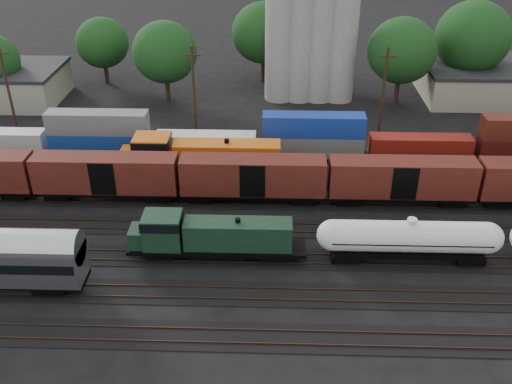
{
  "coord_description": "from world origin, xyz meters",
  "views": [
    {
      "loc": [
        -1.91,
        -46.98,
        31.38
      ],
      "look_at": [
        -3.45,
        2.0,
        3.0
      ],
      "focal_mm": 40.0,
      "sensor_mm": 36.0,
      "label": 1
    }
  ],
  "objects_px": {
    "grain_silo": "(310,24)",
    "green_locomotive": "(207,236)",
    "tank_car_a": "(409,238)",
    "orange_locomotive": "(197,157)"
  },
  "relations": [
    {
      "from": "orange_locomotive",
      "to": "grain_silo",
      "type": "relative_size",
      "value": 0.68
    },
    {
      "from": "green_locomotive",
      "to": "orange_locomotive",
      "type": "xyz_separation_m",
      "value": [
        -2.67,
        15.0,
        0.37
      ]
    },
    {
      "from": "tank_car_a",
      "to": "orange_locomotive",
      "type": "relative_size",
      "value": 0.83
    },
    {
      "from": "grain_silo",
      "to": "green_locomotive",
      "type": "bearing_deg",
      "value": -104.91
    },
    {
      "from": "green_locomotive",
      "to": "orange_locomotive",
      "type": "relative_size",
      "value": 0.81
    },
    {
      "from": "green_locomotive",
      "to": "grain_silo",
      "type": "distance_m",
      "value": 43.34
    },
    {
      "from": "tank_car_a",
      "to": "orange_locomotive",
      "type": "xyz_separation_m",
      "value": [
        -20.67,
        15.0,
        0.23
      ]
    },
    {
      "from": "tank_car_a",
      "to": "grain_silo",
      "type": "relative_size",
      "value": 0.57
    },
    {
      "from": "tank_car_a",
      "to": "grain_silo",
      "type": "bearing_deg",
      "value": 99.79
    },
    {
      "from": "green_locomotive",
      "to": "tank_car_a",
      "type": "height_order",
      "value": "tank_car_a"
    }
  ]
}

